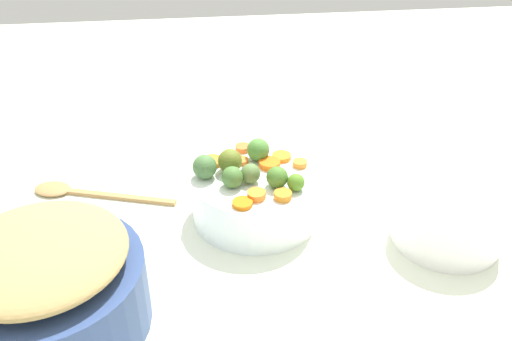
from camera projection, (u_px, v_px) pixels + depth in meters
tabletop at (232, 219)px, 1.02m from camera, size 2.40×2.40×0.02m
serving_bowl_carrots at (256, 195)px, 0.99m from camera, size 0.23×0.23×0.09m
metal_pot at (51, 297)px, 0.76m from camera, size 0.27×0.27×0.11m
stuffing_mound at (39, 254)px, 0.72m from camera, size 0.23×0.23×0.05m
carrot_slice_0 at (256, 195)px, 0.90m from camera, size 0.04×0.04×0.01m
carrot_slice_1 at (283, 195)px, 0.90m from camera, size 0.04×0.04×0.01m
carrot_slice_2 at (270, 164)px, 0.99m from camera, size 0.05×0.05×0.01m
carrot_slice_3 at (243, 148)px, 1.03m from camera, size 0.04×0.04×0.01m
carrot_slice_4 at (212, 161)px, 1.00m from camera, size 0.05×0.05×0.01m
carrot_slice_5 at (242, 161)px, 1.00m from camera, size 0.03×0.03×0.01m
carrot_slice_6 at (282, 157)px, 1.01m from camera, size 0.04×0.04×0.01m
carrot_slice_7 at (242, 203)px, 0.89m from camera, size 0.05×0.05×0.01m
carrot_slice_8 at (300, 163)px, 0.99m from camera, size 0.03×0.03×0.01m
brussels_sprout_0 at (258, 150)px, 1.00m from camera, size 0.04×0.04×0.04m
brussels_sprout_1 at (232, 161)px, 0.96m from camera, size 0.04×0.04×0.04m
brussels_sprout_2 at (277, 177)px, 0.93m from camera, size 0.04×0.04×0.04m
brussels_sprout_3 at (250, 173)px, 0.94m from camera, size 0.03×0.03×0.03m
brussels_sprout_4 at (230, 177)px, 0.93m from camera, size 0.04×0.04×0.04m
brussels_sprout_5 at (205, 166)px, 0.95m from camera, size 0.04×0.04×0.04m
brussels_sprout_6 at (296, 182)px, 0.92m from camera, size 0.03×0.03×0.03m
wooden_spoon at (75, 192)px, 1.06m from camera, size 0.11×0.28×0.01m
casserole_dish at (448, 218)px, 0.93m from camera, size 0.18×0.18×0.09m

